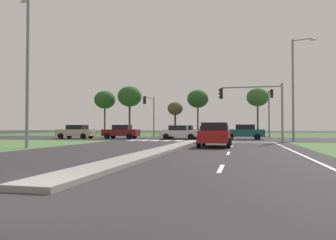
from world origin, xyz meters
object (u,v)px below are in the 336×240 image
(treeline_fifth, at_px, (258,97))
(traffic_signal_far_right, at_px, (270,105))
(car_black_second, at_px, (183,132))
(street_lamp_near, at_px, (27,59))
(car_navy_third, at_px, (205,130))
(treeline_third, at_px, (175,109))
(car_teal_seventh, at_px, (244,132))
(treeline_second, at_px, (130,97))
(car_red_near, at_px, (215,134))
(treeline_fourth, at_px, (198,99))
(pedestrian_at_median, at_px, (214,127))
(treeline_near, at_px, (105,100))
(street_lamp_second, at_px, (295,84))
(traffic_signal_far_left, at_px, (150,109))
(car_beige_eighth, at_px, (76,132))
(car_silver_fourth, at_px, (180,132))
(traffic_signal_near_right, at_px, (257,101))
(car_maroon_fifth, at_px, (121,132))

(treeline_fifth, bearing_deg, traffic_signal_far_right, -90.05)
(car_black_second, distance_m, street_lamp_near, 21.12)
(car_navy_third, distance_m, treeline_third, 12.74)
(treeline_third, bearing_deg, car_teal_seventh, -65.95)
(treeline_second, xyz_separation_m, treeline_third, (11.04, -1.92, -3.07))
(car_black_second, height_order, treeline_third, treeline_third)
(car_red_near, distance_m, treeline_fourth, 50.09)
(pedestrian_at_median, relative_size, treeline_second, 0.17)
(traffic_signal_far_right, height_order, treeline_second, treeline_second)
(treeline_second, bearing_deg, treeline_fourth, 7.28)
(car_teal_seventh, relative_size, treeline_near, 0.43)
(treeline_near, bearing_deg, street_lamp_second, -46.63)
(car_red_near, xyz_separation_m, treeline_fourth, (-7.72, 49.01, 6.88))
(car_teal_seventh, distance_m, treeline_third, 34.83)
(treeline_near, bearing_deg, street_lamp_near, -70.54)
(treeline_fourth, bearing_deg, treeline_third, -138.35)
(traffic_signal_far_left, distance_m, pedestrian_at_median, 10.90)
(pedestrian_at_median, xyz_separation_m, treeline_third, (-9.85, 18.86, 4.01))
(car_red_near, bearing_deg, street_lamp_second, 57.15)
(car_black_second, distance_m, car_beige_eighth, 12.39)
(treeline_near, xyz_separation_m, treeline_fifth, (35.44, -0.47, -0.19))
(car_beige_eighth, height_order, pedestrian_at_median, pedestrian_at_median)
(car_teal_seventh, relative_size, car_beige_eighth, 0.98)
(car_silver_fourth, relative_size, treeline_near, 0.41)
(treeline_second, bearing_deg, traffic_signal_far_right, -44.41)
(treeline_second, bearing_deg, traffic_signal_near_right, -56.48)
(car_maroon_fifth, distance_m, traffic_signal_near_right, 15.85)
(car_red_near, distance_m, treeline_third, 46.93)
(treeline_near, distance_m, treeline_second, 7.49)
(traffic_signal_near_right, bearing_deg, street_lamp_near, -141.79)
(traffic_signal_far_left, distance_m, traffic_signal_far_right, 15.20)
(traffic_signal_near_right, height_order, pedestrian_at_median, traffic_signal_near_right)
(traffic_signal_near_right, bearing_deg, car_navy_third, 105.32)
(car_beige_eighth, xyz_separation_m, street_lamp_near, (5.41, -15.85, 4.83))
(car_navy_third, relative_size, street_lamp_near, 0.45)
(car_black_second, distance_m, car_silver_fourth, 3.46)
(traffic_signal_near_right, height_order, treeline_third, treeline_third)
(treeline_near, bearing_deg, treeline_third, -12.95)
(street_lamp_near, bearing_deg, traffic_signal_far_left, 86.41)
(traffic_signal_far_right, bearing_deg, treeline_fourth, 113.45)
(car_silver_fourth, height_order, car_teal_seventh, car_teal_seventh)
(car_beige_eighth, height_order, treeline_fifth, treeline_fifth)
(car_maroon_fifth, bearing_deg, treeline_second, 18.47)
(traffic_signal_far_right, distance_m, pedestrian_at_median, 10.51)
(traffic_signal_far_right, distance_m, treeline_fourth, 32.56)
(car_silver_fourth, bearing_deg, treeline_near, -145.49)
(car_maroon_fifth, bearing_deg, street_lamp_near, -179.30)
(treeline_second, distance_m, treeline_third, 11.62)
(street_lamp_near, height_order, treeline_fourth, street_lamp_near)
(street_lamp_near, xyz_separation_m, street_lamp_second, (18.10, 14.11, -0.32))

